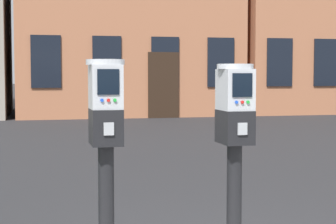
# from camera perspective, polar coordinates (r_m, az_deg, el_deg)

# --- Properties ---
(parking_meter_near_kerb) EXTENTS (0.22, 0.25, 1.35)m
(parking_meter_near_kerb) POSITION_cam_1_polar(r_m,az_deg,el_deg) (3.23, -6.24, -2.22)
(parking_meter_near_kerb) COLOR black
(parking_meter_near_kerb) RESTS_ON sidewalk_slab
(parking_meter_twin_adjacent) EXTENTS (0.22, 0.25, 1.33)m
(parking_meter_twin_adjacent) POSITION_cam_1_polar(r_m,az_deg,el_deg) (3.41, 6.68, -2.16)
(parking_meter_twin_adjacent) COLOR black
(parking_meter_twin_adjacent) RESTS_ON sidewalk_slab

